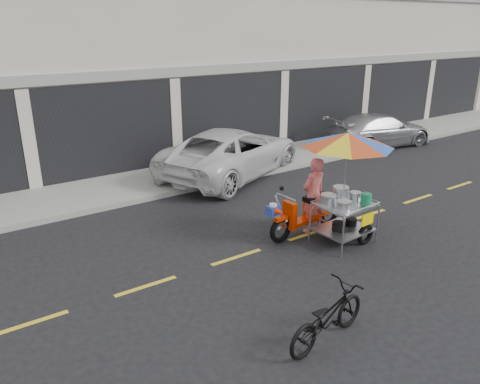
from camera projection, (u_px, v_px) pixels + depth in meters
ground at (309, 234)px, 10.68m from camera, size 90.00×90.00×0.00m
sidewalk at (192, 172)px, 14.93m from camera, size 45.00×3.00×0.15m
shophouse_block at (189, 31)px, 18.96m from camera, size 36.00×8.11×10.40m
centerline at (309, 234)px, 10.68m from camera, size 42.00×0.10×0.01m
white_pickup at (232, 152)px, 14.62m from camera, size 5.90×4.33×1.49m
silver_pickup at (379, 130)px, 18.16m from camera, size 4.57×2.34×1.27m
near_bicycle at (327, 317)px, 6.94m from camera, size 1.73×0.82×0.87m
food_vendor_rig at (334, 171)px, 10.00m from camera, size 2.55×2.01×2.49m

